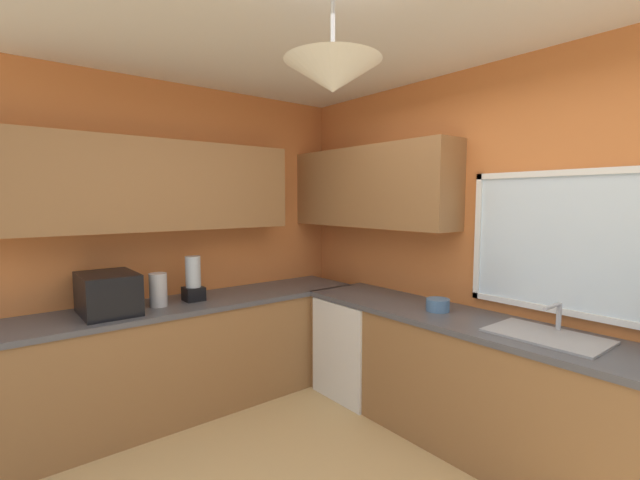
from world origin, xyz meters
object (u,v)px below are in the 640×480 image
Objects in this scene: microwave at (108,293)px; bowl at (438,305)px; blender_appliance at (193,281)px; kettle at (158,290)px; dishwasher at (361,346)px; sink_assembly at (547,335)px.

microwave is 2.84× the size of bowl.
microwave is 0.63m from blender_appliance.
microwave is 1.87× the size of kettle.
bowl is at bearing 53.01° from microwave.
dishwasher is 1.53m from blender_appliance.
microwave is at bearing -90.00° from blender_appliance.
bowl is (-0.77, -0.01, 0.03)m from sink_assembly.
kettle is 0.71× the size of blender_appliance.
bowl is 0.47× the size of blender_appliance.
blender_appliance is at bearing 94.02° from kettle.
microwave reaches higher than dishwasher.
dishwasher is 3.27× the size of kettle.
blender_appliance is (0.00, 0.63, 0.02)m from microwave.
microwave is at bearing -93.32° from kettle.
microwave reaches higher than bowl.
dishwasher is at bearing 67.14° from kettle.
kettle is 2.67m from sink_assembly.
sink_assembly is (2.17, 1.55, -0.12)m from kettle.
blender_appliance is (-1.43, -1.26, 0.12)m from bowl.
microwave is at bearing -126.99° from bowl.
sink_assembly is 2.54m from blender_appliance.
sink_assembly is 3.74× the size of bowl.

